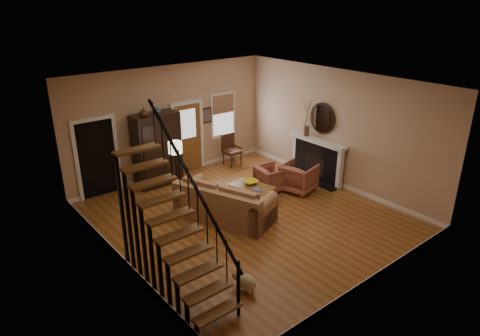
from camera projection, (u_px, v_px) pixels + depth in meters
room at (192, 145)px, 11.09m from camera, size 7.00×7.33×3.30m
staircase at (174, 212)px, 7.47m from camera, size 0.94×2.80×3.20m
fireplace at (318, 156)px, 12.54m from camera, size 0.33×1.95×2.30m
armoire at (157, 150)px, 12.09m from camera, size 1.30×0.60×2.10m
vase_a at (144, 112)px, 11.37m from camera, size 0.24×0.24×0.25m
vase_b at (157, 110)px, 11.61m from camera, size 0.20×0.20×0.21m
sofa at (225, 202)px, 10.39m from camera, size 1.81×2.60×0.89m
coffee_table at (253, 193)px, 11.37m from camera, size 0.90×1.25×0.43m
bowl at (250, 182)px, 11.40m from camera, size 0.39×0.39×0.10m
books at (257, 190)px, 10.99m from camera, size 0.21×0.28×0.05m
armchair_left at (298, 177)px, 11.89m from camera, size 1.05×1.04×0.80m
armchair_right at (271, 178)px, 11.97m from camera, size 0.87×0.86×0.70m
floor_lamp at (177, 170)px, 11.35m from camera, size 0.46×0.46×1.58m
side_chair at (232, 150)px, 13.64m from camera, size 0.54×0.54×1.02m
dog at (246, 283)px, 7.91m from camera, size 0.38×0.52×0.34m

